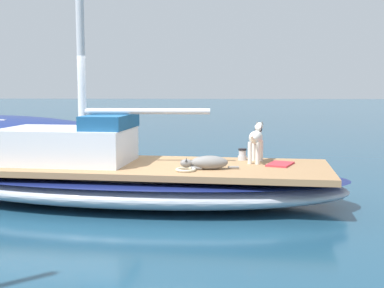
{
  "coord_description": "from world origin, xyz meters",
  "views": [
    {
      "loc": [
        -8.45,
        -1.39,
        2.03
      ],
      "look_at": [
        0.0,
        -1.0,
        1.01
      ],
      "focal_mm": 46.99,
      "sensor_mm": 36.0,
      "label": 1
    }
  ],
  "objects_px": {
    "dog_white": "(256,138)",
    "deck_winch": "(242,155)",
    "coiled_rope": "(186,170)",
    "moored_boat_starboard_side": "(4,132)",
    "deck_towel": "(280,164)",
    "sailboat_main": "(134,183)",
    "dog_grey": "(207,163)"
  },
  "relations": [
    {
      "from": "dog_grey",
      "to": "deck_winch",
      "type": "distance_m",
      "value": 1.19
    },
    {
      "from": "dog_white",
      "to": "coiled_rope",
      "type": "xyz_separation_m",
      "value": [
        -0.96,
        1.18,
        -0.4
      ]
    },
    {
      "from": "deck_winch",
      "to": "deck_towel",
      "type": "bearing_deg",
      "value": -130.84
    },
    {
      "from": "dog_white",
      "to": "dog_grey",
      "type": "bearing_deg",
      "value": 132.62
    },
    {
      "from": "coiled_rope",
      "to": "moored_boat_starboard_side",
      "type": "height_order",
      "value": "moored_boat_starboard_side"
    },
    {
      "from": "dog_white",
      "to": "coiled_rope",
      "type": "relative_size",
      "value": 2.86
    },
    {
      "from": "coiled_rope",
      "to": "moored_boat_starboard_side",
      "type": "distance_m",
      "value": 9.21
    },
    {
      "from": "sailboat_main",
      "to": "deck_winch",
      "type": "xyz_separation_m",
      "value": [
        0.53,
        -1.89,
        0.42
      ]
    },
    {
      "from": "dog_white",
      "to": "deck_winch",
      "type": "bearing_deg",
      "value": 44.02
    },
    {
      "from": "deck_towel",
      "to": "moored_boat_starboard_side",
      "type": "distance_m",
      "value": 9.84
    },
    {
      "from": "deck_winch",
      "to": "dog_white",
      "type": "bearing_deg",
      "value": -135.98
    },
    {
      "from": "dog_white",
      "to": "deck_winch",
      "type": "relative_size",
      "value": 4.41
    },
    {
      "from": "deck_towel",
      "to": "sailboat_main",
      "type": "bearing_deg",
      "value": 89.99
    },
    {
      "from": "moored_boat_starboard_side",
      "to": "dog_white",
      "type": "bearing_deg",
      "value": -130.68
    },
    {
      "from": "sailboat_main",
      "to": "deck_towel",
      "type": "distance_m",
      "value": 2.52
    },
    {
      "from": "deck_winch",
      "to": "dog_grey",
      "type": "bearing_deg",
      "value": 148.45
    },
    {
      "from": "sailboat_main",
      "to": "dog_grey",
      "type": "height_order",
      "value": "dog_grey"
    },
    {
      "from": "dog_grey",
      "to": "moored_boat_starboard_side",
      "type": "distance_m",
      "value": 9.3
    },
    {
      "from": "coiled_rope",
      "to": "deck_towel",
      "type": "height_order",
      "value": "coiled_rope"
    },
    {
      "from": "coiled_rope",
      "to": "moored_boat_starboard_side",
      "type": "bearing_deg",
      "value": 39.98
    },
    {
      "from": "dog_grey",
      "to": "deck_towel",
      "type": "relative_size",
      "value": 1.7
    },
    {
      "from": "dog_grey",
      "to": "coiled_rope",
      "type": "relative_size",
      "value": 2.94
    },
    {
      "from": "coiled_rope",
      "to": "deck_winch",
      "type": "bearing_deg",
      "value": -38.72
    },
    {
      "from": "deck_winch",
      "to": "deck_towel",
      "type": "relative_size",
      "value": 0.38
    },
    {
      "from": "coiled_rope",
      "to": "sailboat_main",
      "type": "bearing_deg",
      "value": 54.59
    },
    {
      "from": "sailboat_main",
      "to": "deck_towel",
      "type": "height_order",
      "value": "deck_towel"
    },
    {
      "from": "dog_grey",
      "to": "dog_white",
      "type": "bearing_deg",
      "value": -47.38
    },
    {
      "from": "dog_white",
      "to": "moored_boat_starboard_side",
      "type": "distance_m",
      "value": 9.37
    },
    {
      "from": "dog_grey",
      "to": "deck_towel",
      "type": "distance_m",
      "value": 1.33
    },
    {
      "from": "deck_winch",
      "to": "coiled_rope",
      "type": "distance_m",
      "value": 1.53
    },
    {
      "from": "coiled_rope",
      "to": "deck_towel",
      "type": "xyz_separation_m",
      "value": [
        0.66,
        -1.57,
        -0.01
      ]
    },
    {
      "from": "coiled_rope",
      "to": "dog_white",
      "type": "bearing_deg",
      "value": -50.95
    }
  ]
}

